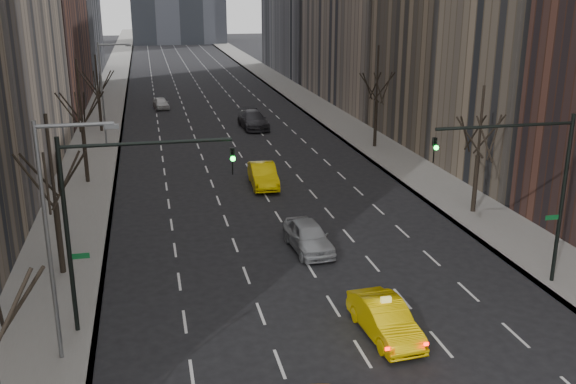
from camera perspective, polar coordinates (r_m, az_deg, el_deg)
sidewalk_left at (r=83.64m, az=-15.73°, el=7.71°), size 4.50×320.00×0.15m
sidewalk_right at (r=85.80m, az=0.98°, el=8.59°), size 4.50×320.00×0.15m
tree_lw_b at (r=32.25m, az=-19.98°, el=-0.91°), size 3.36×3.50×7.82m
tree_lw_c at (r=47.58m, az=-17.78°, el=5.40°), size 3.36×3.50×8.74m
tree_lw_d at (r=65.34m, az=-16.48°, el=8.18°), size 3.36×3.50×7.36m
tree_rw_b at (r=40.70m, az=16.52°, el=3.11°), size 3.36×3.50×7.82m
tree_rw_c at (r=56.70m, az=7.86°, el=7.89°), size 3.36×3.50×8.74m
traffic_mast_left at (r=25.72m, az=-15.56°, el=-0.88°), size 6.69×0.39×8.00m
traffic_mast_right at (r=30.54m, az=20.90°, el=1.47°), size 6.69×0.39×8.00m
streetlight_near at (r=23.97m, az=-19.91°, el=-2.31°), size 2.83×0.22×9.00m
streetlight_far at (r=58.06m, az=-15.90°, el=9.20°), size 2.83×0.22×9.00m
taxi_sedan at (r=26.44m, az=8.62°, el=-11.10°), size 1.91×4.64×1.49m
silver_sedan_ahead at (r=34.29m, az=1.83°, el=-3.94°), size 2.15×4.75×1.58m
far_taxi at (r=45.47m, az=-2.23°, el=1.51°), size 1.92×5.00×1.62m
far_suv_grey at (r=65.17m, az=-3.12°, el=6.43°), size 2.73×6.05×1.72m
far_car_white at (r=77.66m, az=-11.23°, el=7.76°), size 2.04×4.06×1.33m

